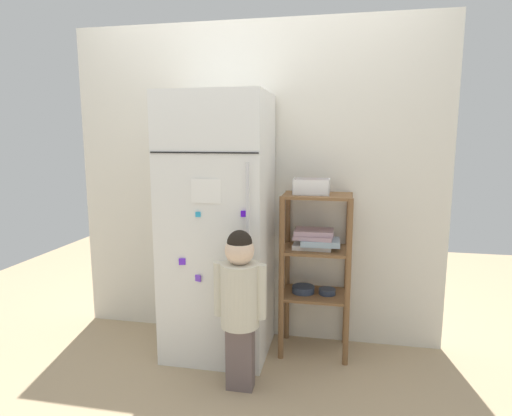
% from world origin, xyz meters
% --- Properties ---
extents(ground_plane, '(6.00, 6.00, 0.00)m').
position_xyz_m(ground_plane, '(0.00, 0.00, 0.00)').
color(ground_plane, tan).
extents(kitchen_wall_back, '(2.60, 0.03, 2.20)m').
position_xyz_m(kitchen_wall_back, '(0.00, 0.33, 1.10)').
color(kitchen_wall_back, silver).
rests_on(kitchen_wall_back, ground).
extents(refrigerator, '(0.66, 0.59, 1.70)m').
position_xyz_m(refrigerator, '(-0.18, 0.02, 0.85)').
color(refrigerator, white).
rests_on(refrigerator, ground).
extents(child_standing, '(0.30, 0.22, 0.93)m').
position_xyz_m(child_standing, '(0.07, -0.39, 0.56)').
color(child_standing, '#675757').
rests_on(child_standing, ground).
extents(pantry_shelf_unit, '(0.45, 0.33, 1.07)m').
position_xyz_m(pantry_shelf_unit, '(0.45, 0.13, 0.66)').
color(pantry_shelf_unit, brown).
rests_on(pantry_shelf_unit, ground).
extents(fruit_bin, '(0.23, 0.17, 0.10)m').
position_xyz_m(fruit_bin, '(0.41, 0.13, 1.11)').
color(fruit_bin, white).
rests_on(fruit_bin, pantry_shelf_unit).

